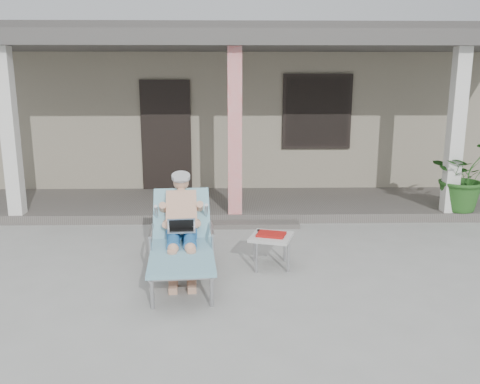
{
  "coord_description": "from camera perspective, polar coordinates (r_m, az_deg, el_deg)",
  "views": [
    {
      "loc": [
        -0.1,
        -5.82,
        2.32
      ],
      "look_at": [
        0.05,
        0.6,
        0.85
      ],
      "focal_mm": 38.0,
      "sensor_mm": 36.0,
      "label": 1
    }
  ],
  "objects": [
    {
      "name": "porch_step",
      "position": [
        8.0,
        -0.53,
        -3.67
      ],
      "size": [
        2.0,
        0.3,
        0.07
      ],
      "primitive_type": "cube",
      "color": "#605B56",
      "rests_on": "ground"
    },
    {
      "name": "lounger",
      "position": [
        5.97,
        -6.62,
        -2.48
      ],
      "size": [
        0.85,
        1.91,
        1.21
      ],
      "rotation": [
        0.0,
        0.0,
        0.08
      ],
      "color": "#B7B7BC",
      "rests_on": "ground"
    },
    {
      "name": "house",
      "position": [
        12.33,
        -0.83,
        9.87
      ],
      "size": [
        10.4,
        5.4,
        3.3
      ],
      "color": "gray",
      "rests_on": "ground"
    },
    {
      "name": "side_table",
      "position": [
        6.29,
        3.52,
        -5.22
      ],
      "size": [
        0.6,
        0.6,
        0.43
      ],
      "rotation": [
        0.0,
        0.0,
        -0.3
      ],
      "color": "beige",
      "rests_on": "ground"
    },
    {
      "name": "porch_deck",
      "position": [
        9.1,
        -0.63,
        -1.38
      ],
      "size": [
        10.0,
        2.0,
        0.15
      ],
      "primitive_type": "cube",
      "color": "#605B56",
      "rests_on": "ground"
    },
    {
      "name": "ground",
      "position": [
        6.27,
        -0.31,
        -8.84
      ],
      "size": [
        60.0,
        60.0,
        0.0
      ],
      "primitive_type": "plane",
      "color": "#9E9E99",
      "rests_on": "ground"
    },
    {
      "name": "porch_overhang",
      "position": [
        8.78,
        -0.67,
        15.96
      ],
      "size": [
        10.0,
        2.3,
        2.85
      ],
      "color": "silver",
      "rests_on": "porch_deck"
    },
    {
      "name": "potted_palm",
      "position": [
        9.07,
        23.72,
        1.72
      ],
      "size": [
        1.29,
        1.21,
        1.16
      ],
      "primitive_type": "imported",
      "rotation": [
        0.0,
        0.0,
        0.34
      ],
      "color": "#26591E",
      "rests_on": "porch_deck"
    }
  ]
}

